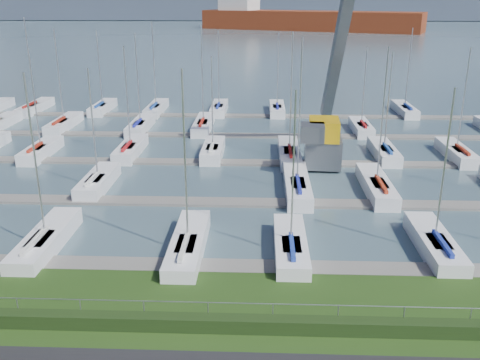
{
  "coord_description": "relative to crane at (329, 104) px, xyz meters",
  "views": [
    {
      "loc": [
        1.35,
        -21.29,
        14.7
      ],
      "look_at": [
        0.0,
        12.0,
        3.0
      ],
      "focal_mm": 40.0,
      "sensor_mm": 36.0,
      "label": 1
    }
  ],
  "objects": [
    {
      "name": "fence",
      "position": [
        -7.36,
        -26.22,
        -4.13
      ],
      "size": [
        80.0,
        0.04,
        0.04
      ],
      "primitive_type": "cylinder",
      "rotation": [
        0.0,
        1.57,
        0.0
      ],
      "color": "gray",
      "rests_on": "grass"
    },
    {
      "name": "cargo_ship_mid",
      "position": [
        9.6,
        189.52,
        -1.72
      ],
      "size": [
        92.65,
        51.57,
        21.5
      ],
      "rotation": [
        0.0,
        0.0,
        -0.39
      ],
      "color": "maroon",
      "rests_on": "water"
    },
    {
      "name": "sailboat_fleet",
      "position": [
        -10.21,
        1.62,
        -0.04
      ],
      "size": [
        75.38,
        49.19,
        13.07
      ],
      "color": "navy",
      "rests_on": "water"
    },
    {
      "name": "crane",
      "position": [
        0.0,
        0.0,
        0.0
      ],
      "size": [
        5.17,
        13.29,
        22.35
      ],
      "rotation": [
        0.0,
        0.0,
        -0.07
      ],
      "color": "slate",
      "rests_on": "water"
    },
    {
      "name": "foothill",
      "position": [
        -7.36,
        303.78,
        0.67
      ],
      "size": [
        900.0,
        80.0,
        12.0
      ],
      "primitive_type": "cube",
      "color": "#3C4657",
      "rests_on": "water"
    },
    {
      "name": "docks",
      "position": [
        -7.36,
        -0.22,
        -5.55
      ],
      "size": [
        90.0,
        41.6,
        0.25
      ],
      "color": "gray",
      "rests_on": "water"
    },
    {
      "name": "hedge",
      "position": [
        -7.36,
        -26.62,
        -4.98
      ],
      "size": [
        80.0,
        0.7,
        0.7
      ],
      "primitive_type": "cube",
      "color": "#1D3112",
      "rests_on": "grass"
    },
    {
      "name": "water",
      "position": [
        -7.36,
        233.78,
        -5.73
      ],
      "size": [
        800.0,
        540.0,
        0.2
      ],
      "primitive_type": "cube",
      "color": "#475D68"
    }
  ]
}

